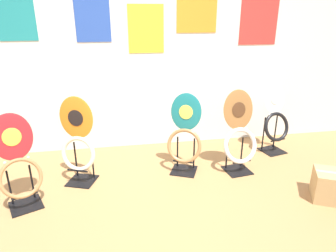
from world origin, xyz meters
name	(u,v)px	position (x,y,z in m)	size (l,w,h in m)	color
ground_plane	(162,250)	(0.00, 0.00, 0.00)	(14.00, 14.00, 0.00)	#A37547
wall_back	(136,49)	(0.00, 2.05, 1.30)	(8.00, 0.07, 2.60)	silver
toilet_seat_display_orange_sun	(78,144)	(-0.70, 1.15, 0.45)	(0.40, 0.36, 0.95)	black
toilet_seat_display_woodgrain	(240,138)	(1.06, 1.09, 0.41)	(0.43, 0.32, 0.94)	black
toilet_seat_display_teal_sax	(185,137)	(0.45, 1.19, 0.43)	(0.42, 0.37, 0.91)	black
toilet_seat_display_crimson_swirl	(18,166)	(-1.20, 0.81, 0.42)	(0.44, 0.39, 0.90)	black
toilet_seat_display_white_plain	(276,121)	(1.72, 1.51, 0.42)	(0.41, 0.34, 0.90)	black
storage_box	(336,187)	(1.77, 0.37, 0.15)	(0.50, 0.45, 0.29)	tan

